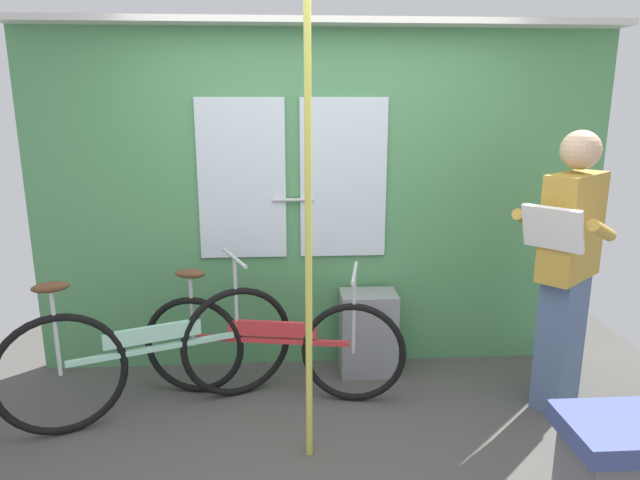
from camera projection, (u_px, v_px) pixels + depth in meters
ground_plane at (338, 479)px, 2.95m from camera, size 5.03×4.36×0.04m
train_door_wall at (320, 195)px, 3.98m from camera, size 4.03×0.28×2.41m
bicycle_near_door at (153, 354)px, 3.45m from camera, size 1.68×0.77×0.95m
bicycle_leaning_behind at (271, 345)px, 3.66m from camera, size 1.70×0.48×0.88m
passenger_reading_newspaper at (567, 267)px, 3.44m from camera, size 0.63×0.61×1.74m
trash_bin_by_wall at (368, 333)px, 4.02m from camera, size 0.39×0.28×0.60m
handrail_pole at (308, 246)px, 2.85m from camera, size 0.04×0.04×2.37m
bench_seat_corner at (635, 460)px, 2.68m from camera, size 0.70×0.44×0.45m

